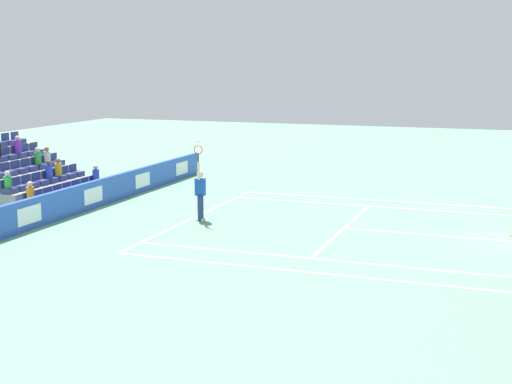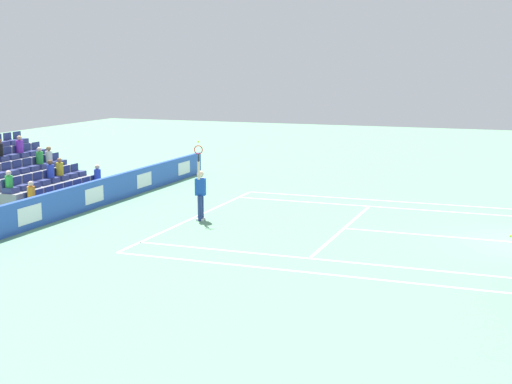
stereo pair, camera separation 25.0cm
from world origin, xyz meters
TOP-DOWN VIEW (x-y plane):
  - line_baseline at (0.00, -11.89)m, footprint 10.97×0.10m
  - line_service at (0.00, -6.40)m, footprint 8.23×0.10m
  - line_centre_service at (0.00, -3.20)m, footprint 0.10×6.40m
  - line_singles_sideline_left at (4.12, -5.95)m, footprint 0.10×11.89m
  - line_singles_sideline_right at (-4.12, -5.95)m, footprint 0.10×11.89m
  - line_doubles_sideline_left at (5.49, -5.95)m, footprint 0.10×11.89m
  - line_doubles_sideline_right at (-5.49, -5.95)m, footprint 0.10×11.89m
  - line_centre_mark at (0.00, -11.79)m, footprint 0.10×0.20m
  - sponsor_barrier at (-0.00, -16.28)m, footprint 19.43×0.22m
  - tennis_player at (0.50, -11.48)m, footprint 0.53×0.39m
  - stadium_stand at (-0.00, -19.84)m, footprint 4.96×4.75m
  - loose_tennis_ball at (-0.70, -1.10)m, footprint 0.07×0.07m

SIDE VIEW (x-z plane):
  - line_baseline at x=0.00m, z-range 0.00..0.01m
  - line_service at x=0.00m, z-range 0.00..0.01m
  - line_centre_service at x=0.00m, z-range 0.00..0.01m
  - line_singles_sideline_left at x=4.12m, z-range 0.00..0.01m
  - line_singles_sideline_right at x=-4.12m, z-range 0.00..0.01m
  - line_doubles_sideline_left at x=5.49m, z-range 0.00..0.01m
  - line_doubles_sideline_right at x=-5.49m, z-range 0.00..0.01m
  - line_centre_mark at x=0.00m, z-range 0.00..0.01m
  - loose_tennis_ball at x=-0.70m, z-range 0.00..0.07m
  - sponsor_barrier at x=0.00m, z-range 0.00..1.05m
  - stadium_stand at x=0.00m, z-range -0.68..2.32m
  - tennis_player at x=0.50m, z-range -0.43..2.42m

